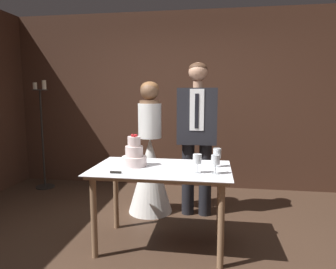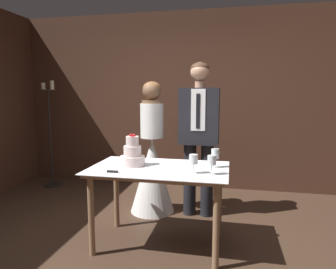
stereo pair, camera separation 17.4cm
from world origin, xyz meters
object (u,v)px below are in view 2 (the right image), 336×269
(wine_glass_far, at_px, (215,154))
(bride, at_px, (152,164))
(tiered_cake, at_px, (133,155))
(cake_table, at_px, (159,177))
(cake_knife, at_px, (122,172))
(wine_glass_middle, at_px, (193,160))
(groom, at_px, (199,130))
(candle_stand, at_px, (51,139))
(wine_glass_near, at_px, (212,161))

(wine_glass_far, bearing_deg, bride, 138.33)
(tiered_cake, xyz_separation_m, wine_glass_far, (0.78, 0.08, 0.02))
(cake_table, distance_m, bride, 0.87)
(cake_knife, xyz_separation_m, wine_glass_middle, (0.61, 0.12, 0.11))
(wine_glass_far, bearing_deg, groom, 107.84)
(cake_knife, bearing_deg, wine_glass_far, 25.17)
(cake_knife, xyz_separation_m, candle_stand, (-1.85, 1.77, -0.02))
(groom, distance_m, candle_stand, 2.52)
(tiered_cake, xyz_separation_m, groom, (0.55, 0.79, 0.16))
(tiered_cake, distance_m, wine_glass_far, 0.79)
(wine_glass_middle, bearing_deg, bride, 123.05)
(cake_table, distance_m, cake_knife, 0.39)
(cake_table, height_order, cake_knife, cake_knife)
(cake_table, distance_m, wine_glass_middle, 0.43)
(wine_glass_middle, distance_m, groom, 0.98)
(wine_glass_middle, bearing_deg, candle_stand, 146.14)
(wine_glass_near, bearing_deg, cake_knife, -171.40)
(tiered_cake, height_order, bride, bride)
(cake_knife, bearing_deg, bride, 90.62)
(cake_knife, distance_m, wine_glass_near, 0.78)
(wine_glass_near, xyz_separation_m, candle_stand, (-2.62, 1.66, -0.13))
(cake_table, xyz_separation_m, groom, (0.29, 0.82, 0.36))
(tiered_cake, relative_size, cake_knife, 0.68)
(cake_knife, xyz_separation_m, wine_glass_far, (0.78, 0.37, 0.12))
(tiered_cake, bearing_deg, groom, 55.13)
(tiered_cake, bearing_deg, candle_stand, 141.34)
(cake_knife, height_order, candle_stand, candle_stand)
(bride, bearing_deg, wine_glass_middle, -56.95)
(cake_table, height_order, tiered_cake, tiered_cake)
(wine_glass_far, relative_size, bride, 0.11)
(cake_knife, height_order, wine_glass_far, wine_glass_far)
(wine_glass_near, height_order, groom, groom)
(wine_glass_middle, bearing_deg, cake_knife, -168.82)
(candle_stand, bearing_deg, wine_glass_near, -32.32)
(wine_glass_far, bearing_deg, cake_table, -168.04)
(cake_knife, distance_m, bride, 1.10)
(candle_stand, bearing_deg, cake_knife, -43.74)
(tiered_cake, xyz_separation_m, candle_stand, (-1.86, 1.48, -0.12))
(groom, bearing_deg, candle_stand, 164.02)
(cake_knife, distance_m, candle_stand, 2.57)
(cake_knife, bearing_deg, wine_glass_middle, 10.91)
(cake_knife, relative_size, groom, 0.25)
(cake_table, height_order, candle_stand, candle_stand)
(wine_glass_far, height_order, candle_stand, candle_stand)
(wine_glass_near, bearing_deg, bride, 128.99)
(cake_table, distance_m, wine_glass_near, 0.56)
(cake_knife, xyz_separation_m, groom, (0.55, 1.08, 0.26))
(wine_glass_far, distance_m, candle_stand, 2.99)
(cake_knife, distance_m, groom, 1.25)
(wine_glass_middle, height_order, bride, bride)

